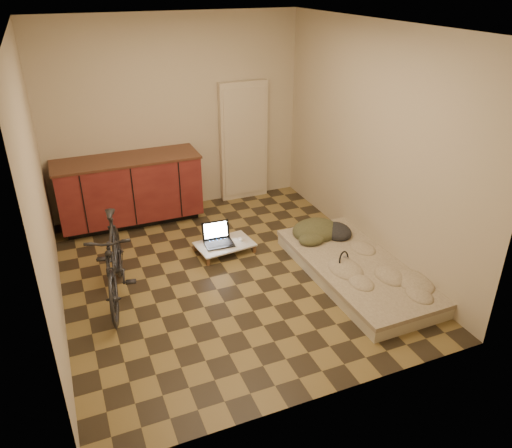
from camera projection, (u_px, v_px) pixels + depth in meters
name	position (u px, v px, depth m)	size (l,w,h in m)	color
room_shell	(225.00, 164.00, 5.00)	(3.50, 4.00, 2.60)	brown
cabinets	(130.00, 190.00, 6.53)	(1.84, 0.62, 0.91)	black
appliance_panel	(244.00, 142.00, 7.13)	(0.70, 0.10, 1.70)	beige
bicycle	(113.00, 257.00, 4.97)	(0.44, 1.50, 0.97)	black
futon	(357.00, 269.00, 5.50)	(1.01, 2.07, 0.18)	beige
clothing_pile	(322.00, 225.00, 5.99)	(0.62, 0.52, 0.25)	#3C3C23
headphones	(344.00, 259.00, 5.39)	(0.21, 0.19, 0.14)	black
lap_desk	(225.00, 245.00, 5.99)	(0.71, 0.50, 0.11)	brown
laptop	(218.00, 239.00, 5.98)	(0.35, 0.32, 0.23)	black
mouse	(241.00, 239.00, 6.05)	(0.06, 0.09, 0.03)	white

